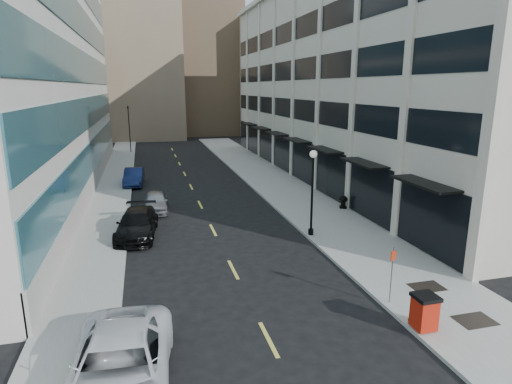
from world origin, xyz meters
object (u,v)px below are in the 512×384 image
traffic_signal (128,109)px  trash_bin (424,311)px  car_black_pickup (137,224)px  car_white_van (119,369)px  lamppost (312,185)px  car_blue_sedan (134,177)px  urn_planter (343,201)px  sign_post (392,267)px  car_silver_sedan (156,202)px

traffic_signal → trash_bin: (10.90, -47.00, -4.86)m
car_black_pickup → car_white_van: bearing=-85.0°
traffic_signal → lamppost: bearing=-73.6°
car_blue_sedan → lamppost: size_ratio=0.89×
traffic_signal → urn_planter: (15.10, -32.00, -5.03)m
car_blue_sedan → trash_bin: bearing=-65.5°
sign_post → traffic_signal: bearing=85.2°
traffic_signal → trash_bin: traffic_signal is taller
car_white_van → car_black_pickup: 13.61m
car_silver_sedan → car_blue_sedan: bearing=103.0°
car_silver_sedan → car_blue_sedan: (-1.60, 8.97, 0.05)m
car_silver_sedan → sign_post: sign_post is taller
trash_bin → sign_post: 2.15m
traffic_signal → car_silver_sedan: traffic_signal is taller
car_silver_sedan → lamppost: (8.50, -7.70, 2.41)m
car_silver_sedan → lamppost: lamppost is taller
car_black_pickup → lamppost: bearing=-8.8°
traffic_signal → trash_bin: 48.49m
car_white_van → car_black_pickup: size_ratio=1.17×
car_blue_sedan → trash_bin: size_ratio=3.45×
lamppost → sign_post: size_ratio=2.15×
sign_post → car_white_van: bearing=176.1°
car_silver_sedan → car_blue_sedan: 9.11m
car_black_pickup → car_blue_sedan: car_black_pickup is taller
trash_bin → traffic_signal: bearing=102.4°
traffic_signal → sign_post: bearing=-76.5°
lamppost → sign_post: bearing=-90.0°
car_white_van → trash_bin: car_white_van is taller
car_black_pickup → car_silver_sedan: car_black_pickup is taller
lamppost → trash_bin: bearing=-89.4°
traffic_signal → car_silver_sedan: 29.49m
car_silver_sedan → urn_planter: 13.15m
car_silver_sedan → trash_bin: size_ratio=3.13×
lamppost → sign_post: (-0.00, -8.34, -1.45)m
trash_bin → urn_planter: 15.57m
sign_post → car_blue_sedan: bearing=93.7°
car_white_van → lamppost: 15.06m
car_black_pickup → sign_post: sign_post is taller
car_silver_sedan → sign_post: 18.18m
traffic_signal → car_blue_sedan: bearing=-88.0°
traffic_signal → car_black_pickup: 34.38m
lamppost → urn_planter: size_ratio=5.65×
car_black_pickup → car_silver_sedan: (1.24, 5.03, -0.07)m
car_blue_sedan → trash_bin: car_blue_sedan is taller
car_silver_sedan → urn_planter: (12.80, -3.03, -0.01)m
car_white_van → sign_post: size_ratio=2.63×
car_white_van → trash_bin: 10.22m
car_white_van → car_blue_sedan: size_ratio=1.36×
car_black_pickup → car_blue_sedan: (-0.36, 14.00, -0.02)m
car_silver_sedan → urn_planter: car_silver_sedan is taller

